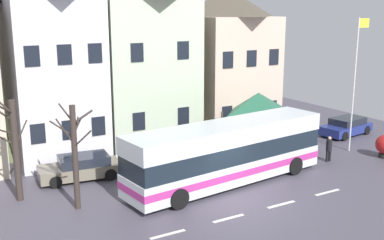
# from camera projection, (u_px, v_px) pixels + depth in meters

# --- Properties ---
(ground_plane) EXTENTS (40.00, 60.00, 0.07)m
(ground_plane) POSITION_uv_depth(u_px,v_px,m) (242.00, 204.00, 22.46)
(ground_plane) COLOR #4C4855
(townhouse_01) EXTENTS (5.16, 5.66, 11.50)m
(townhouse_01) POSITION_uv_depth(u_px,v_px,m) (52.00, 64.00, 28.34)
(townhouse_01) COLOR white
(townhouse_01) RESTS_ON ground_plane
(townhouse_02) EXTENTS (6.20, 5.39, 11.87)m
(townhouse_02) POSITION_uv_depth(u_px,v_px,m) (142.00, 56.00, 31.04)
(townhouse_02) COLOR beige
(townhouse_02) RESTS_ON ground_plane
(townhouse_03) EXTENTS (5.82, 5.84, 10.34)m
(townhouse_03) POSITION_uv_depth(u_px,v_px,m) (227.00, 62.00, 34.78)
(townhouse_03) COLOR beige
(townhouse_03) RESTS_ON ground_plane
(hilltop_castle) EXTENTS (41.15, 41.15, 22.91)m
(hilltop_castle) POSITION_uv_depth(u_px,v_px,m) (53.00, 10.00, 46.10)
(hilltop_castle) COLOR #5D6947
(hilltop_castle) RESTS_ON ground_plane
(transit_bus) EXTENTS (11.74, 3.72, 3.23)m
(transit_bus) POSITION_uv_depth(u_px,v_px,m) (227.00, 154.00, 24.66)
(transit_bus) COLOR silver
(transit_bus) RESTS_ON ground_plane
(bus_shelter) EXTENTS (3.60, 3.60, 3.78)m
(bus_shelter) POSITION_uv_depth(u_px,v_px,m) (258.00, 104.00, 30.20)
(bus_shelter) COLOR #473D33
(bus_shelter) RESTS_ON ground_plane
(parked_car_00) EXTENTS (4.31, 2.38, 1.26)m
(parked_car_00) POSITION_uv_depth(u_px,v_px,m) (346.00, 126.00, 34.47)
(parked_car_00) COLOR navy
(parked_car_00) RESTS_ON ground_plane
(parked_car_02) EXTENTS (4.51, 2.40, 1.27)m
(parked_car_02) POSITION_uv_depth(u_px,v_px,m) (81.00, 167.00, 25.61)
(parked_car_02) COLOR #776E5D
(parked_car_02) RESTS_ON ground_plane
(parked_car_03) EXTENTS (4.49, 2.23, 1.34)m
(parked_car_03) POSITION_uv_depth(u_px,v_px,m) (278.00, 138.00, 31.17)
(parked_car_03) COLOR navy
(parked_car_03) RESTS_ON ground_plane
(pedestrian_00) EXTENTS (0.31, 0.31, 1.67)m
(pedestrian_00) POSITION_uv_depth(u_px,v_px,m) (296.00, 140.00, 29.53)
(pedestrian_00) COLOR #38332D
(pedestrian_00) RESTS_ON ground_plane
(pedestrian_01) EXTENTS (0.36, 0.37, 1.49)m
(pedestrian_01) POSITION_uv_depth(u_px,v_px,m) (312.00, 139.00, 30.33)
(pedestrian_01) COLOR black
(pedestrian_01) RESTS_ON ground_plane
(pedestrian_02) EXTENTS (0.36, 0.34, 1.55)m
(pedestrian_02) POSITION_uv_depth(u_px,v_px,m) (329.00, 148.00, 28.43)
(pedestrian_02) COLOR black
(pedestrian_02) RESTS_ON ground_plane
(public_bench) EXTENTS (1.62, 0.48, 0.87)m
(public_bench) POSITION_uv_depth(u_px,v_px,m) (241.00, 137.00, 32.11)
(public_bench) COLOR brown
(public_bench) RESTS_ON ground_plane
(flagpole) EXTENTS (0.95, 0.10, 8.44)m
(flagpole) POSITION_uv_depth(u_px,v_px,m) (355.00, 77.00, 29.69)
(flagpole) COLOR silver
(flagpole) RESTS_ON ground_plane
(bare_tree_00) EXTENTS (1.90, 1.73, 5.35)m
(bare_tree_00) POSITION_uv_depth(u_px,v_px,m) (15.00, 148.00, 22.23)
(bare_tree_00) COLOR #382D28
(bare_tree_00) RESTS_ON ground_plane
(bare_tree_01) EXTENTS (1.73, 2.19, 4.85)m
(bare_tree_01) POSITION_uv_depth(u_px,v_px,m) (75.00, 154.00, 21.34)
(bare_tree_01) COLOR #382D28
(bare_tree_01) RESTS_ON ground_plane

